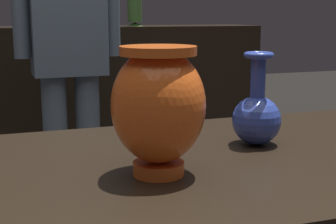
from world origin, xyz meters
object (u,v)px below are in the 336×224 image
(vase_centerpiece, at_px, (158,105))
(shelf_vase_right, at_px, (135,3))
(vase_tall_behind, at_px, (257,115))
(visitor_center_back, at_px, (69,40))

(vase_centerpiece, bearing_deg, shelf_vase_right, 75.55)
(vase_tall_behind, height_order, shelf_vase_right, shelf_vase_right)
(vase_centerpiece, xyz_separation_m, visitor_center_back, (0.06, 1.48, 0.03))
(vase_centerpiece, height_order, shelf_vase_right, shelf_vase_right)
(vase_centerpiece, xyz_separation_m, vase_tall_behind, (0.25, 0.12, -0.06))
(visitor_center_back, bearing_deg, shelf_vase_right, -125.12)
(vase_centerpiece, distance_m, shelf_vase_right, 2.32)
(shelf_vase_right, height_order, visitor_center_back, visitor_center_back)
(visitor_center_back, bearing_deg, vase_tall_behind, 96.88)
(vase_tall_behind, xyz_separation_m, visitor_center_back, (-0.19, 1.36, 0.09))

